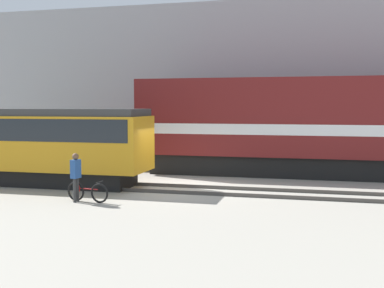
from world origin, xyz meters
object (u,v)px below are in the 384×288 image
object	(u,v)px
bicycle	(88,192)
person	(76,172)
freight_locomotive	(321,125)
streetcar	(20,141)

from	to	relation	value
bicycle	person	distance (m)	0.81
bicycle	person	bearing A→B (deg)	-166.34
freight_locomotive	streetcar	distance (m)	13.79
person	bicycle	bearing A→B (deg)	13.66
freight_locomotive	person	distance (m)	12.03
bicycle	person	xyz separation A→B (m)	(-0.39, -0.10, 0.70)
streetcar	bicycle	world-z (taller)	streetcar
bicycle	freight_locomotive	bearing A→B (deg)	46.04
freight_locomotive	streetcar	world-z (taller)	freight_locomotive
streetcar	person	distance (m)	5.30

